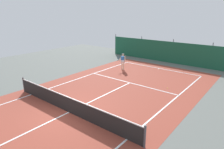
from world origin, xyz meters
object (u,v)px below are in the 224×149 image
at_px(tennis_ball_near_player, 144,65).
at_px(tennis_ball_midcourt, 167,88).
at_px(tennis_net, 68,104).
at_px(tennis_player, 123,60).

distance_m(tennis_ball_near_player, tennis_ball_midcourt, 6.73).
bearing_deg(tennis_ball_near_player, tennis_ball_midcourt, -44.55).
bearing_deg(tennis_net, tennis_ball_midcourt, 67.68).
height_order(tennis_player, tennis_ball_midcourt, tennis_player).
xyz_separation_m(tennis_net, tennis_ball_midcourt, (2.94, 7.16, -0.48)).
bearing_deg(tennis_ball_near_player, tennis_net, -81.12).
height_order(tennis_net, tennis_player, tennis_player).
distance_m(tennis_net, tennis_player, 9.57).
bearing_deg(tennis_player, tennis_ball_near_player, -107.48).
bearing_deg(tennis_player, tennis_ball_midcourt, 160.79).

